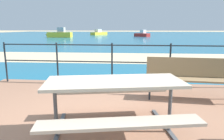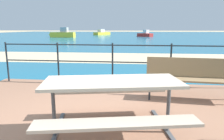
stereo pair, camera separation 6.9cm
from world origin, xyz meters
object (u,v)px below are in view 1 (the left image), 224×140
(picnic_table, at_px, (114,94))
(park_bench, at_px, (189,74))
(boat_mid, at_px, (142,34))
(boat_near, at_px, (99,33))
(boat_far, at_px, (59,34))

(picnic_table, xyz_separation_m, park_bench, (1.41, 1.70, -0.08))
(picnic_table, height_order, boat_mid, boat_mid)
(boat_near, xyz_separation_m, boat_mid, (9.10, -7.93, -0.03))
(boat_mid, height_order, boat_far, boat_far)
(park_bench, xyz_separation_m, boat_far, (-13.37, 28.95, -0.03))
(boat_mid, bearing_deg, park_bench, 129.09)
(park_bench, xyz_separation_m, boat_near, (-8.91, 41.79, -0.15))
(boat_mid, relative_size, boat_far, 0.70)
(park_bench, relative_size, boat_mid, 0.58)
(park_bench, bearing_deg, boat_far, 118.73)
(boat_mid, bearing_deg, boat_near, -1.64)
(park_bench, distance_m, boat_mid, 33.86)
(boat_near, height_order, boat_mid, boat_near)
(boat_near, bearing_deg, boat_far, -173.78)
(picnic_table, bearing_deg, boat_near, 88.07)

